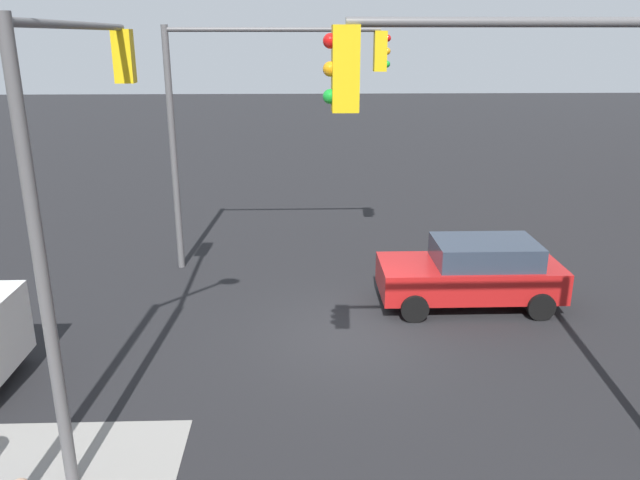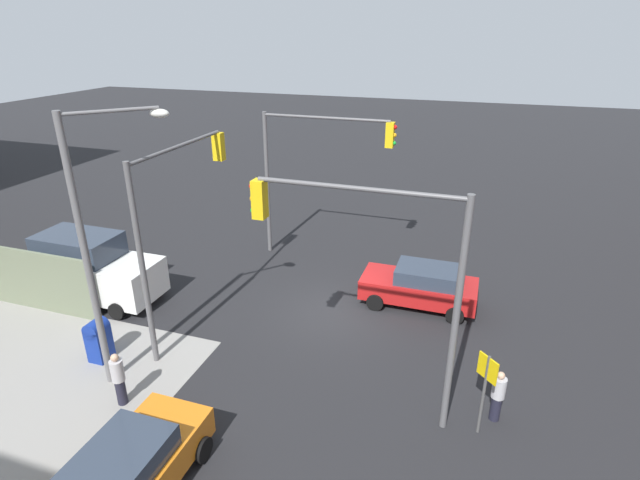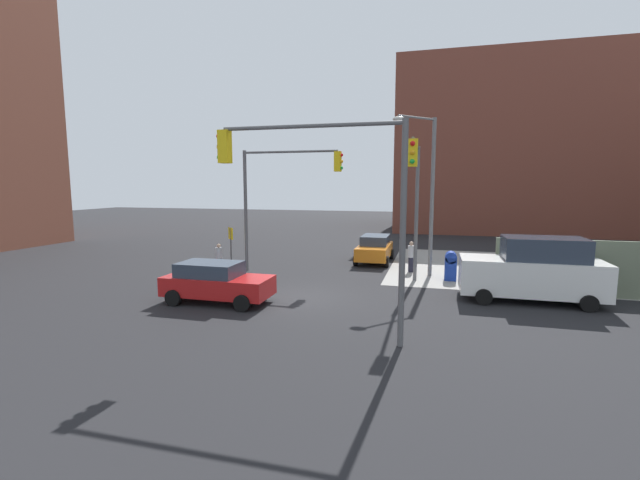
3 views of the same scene
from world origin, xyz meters
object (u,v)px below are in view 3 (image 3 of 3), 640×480
at_px(traffic_signal_ne_corner, 415,186).
at_px(hatchback_orange, 375,248).
at_px(traffic_signal_se_corner, 326,186).
at_px(pedestrian_waiting, 411,256).
at_px(pedestrian_crossing, 219,258).
at_px(mailbox_blue, 451,265).
at_px(hatchback_red, 216,282).
at_px(van_white_delivery, 533,270).
at_px(street_lamp_corner, 427,185).
at_px(traffic_signal_nw_corner, 282,186).

xyz_separation_m(traffic_signal_ne_corner, hatchback_orange, (-2.61, 6.56, -3.78)).
relative_size(traffic_signal_se_corner, pedestrian_waiting, 3.89).
bearing_deg(traffic_signal_ne_corner, pedestrian_crossing, 172.69).
bearing_deg(mailbox_blue, hatchback_red, -144.15).
xyz_separation_m(hatchback_orange, van_white_delivery, (7.37, -7.24, 0.44)).
bearing_deg(traffic_signal_ne_corner, hatchback_red, -151.19).
bearing_deg(pedestrian_crossing, traffic_signal_se_corner, 73.24).
relative_size(traffic_signal_ne_corner, street_lamp_corner, 0.81).
bearing_deg(hatchback_orange, traffic_signal_nw_corner, -133.61).
xyz_separation_m(street_lamp_corner, mailbox_blue, (1.25, -0.53, -3.94)).
xyz_separation_m(traffic_signal_nw_corner, mailbox_blue, (8.63, 0.50, -3.86)).
height_order(hatchback_orange, van_white_delivery, van_white_delivery).
relative_size(street_lamp_corner, pedestrian_crossing, 5.16).
bearing_deg(pedestrian_waiting, pedestrian_crossing, -65.27).
distance_m(traffic_signal_se_corner, van_white_delivery, 10.00).
xyz_separation_m(street_lamp_corner, pedestrian_waiting, (-0.75, 0.97, -3.83)).
xyz_separation_m(mailbox_blue, pedestrian_waiting, (-2.00, 1.50, 0.10)).
bearing_deg(mailbox_blue, hatchback_orange, 136.86).
bearing_deg(van_white_delivery, traffic_signal_se_corner, -138.01).
distance_m(hatchback_red, pedestrian_waiting, 10.87).
relative_size(hatchback_red, pedestrian_crossing, 2.76).
distance_m(traffic_signal_ne_corner, pedestrian_crossing, 11.07).
relative_size(street_lamp_corner, pedestrian_waiting, 4.78).
xyz_separation_m(traffic_signal_nw_corner, traffic_signal_se_corner, (4.69, -9.00, 0.02)).
relative_size(mailbox_blue, hatchback_orange, 0.35).
bearing_deg(hatchback_orange, pedestrian_waiting, -47.71).
height_order(mailbox_blue, pedestrian_waiting, pedestrian_waiting).
xyz_separation_m(mailbox_blue, hatchback_orange, (-4.31, 4.04, 0.08)).
bearing_deg(mailbox_blue, van_white_delivery, -46.28).
xyz_separation_m(hatchback_orange, pedestrian_waiting, (2.31, -2.54, 0.02)).
height_order(traffic_signal_ne_corner, street_lamp_corner, street_lamp_corner).
bearing_deg(traffic_signal_se_corner, mailbox_blue, 67.47).
distance_m(traffic_signal_ne_corner, street_lamp_corner, 3.08).
bearing_deg(hatchback_red, hatchback_orange, 65.39).
relative_size(van_white_delivery, pedestrian_crossing, 3.48).
bearing_deg(pedestrian_crossing, pedestrian_waiting, 134.19).
relative_size(hatchback_red, hatchback_orange, 1.03).
distance_m(traffic_signal_ne_corner, hatchback_orange, 8.01).
bearing_deg(mailbox_blue, street_lamp_corner, 157.10).
xyz_separation_m(traffic_signal_se_corner, hatchback_red, (-5.26, 2.85, -3.81)).
relative_size(hatchback_orange, pedestrian_waiting, 2.48).
height_order(traffic_signal_se_corner, street_lamp_corner, street_lamp_corner).
bearing_deg(traffic_signal_se_corner, traffic_signal_nw_corner, 117.52).
xyz_separation_m(mailbox_blue, pedestrian_crossing, (-12.00, -1.20, 0.04)).
relative_size(street_lamp_corner, hatchback_red, 1.87).
height_order(traffic_signal_se_corner, hatchback_red, traffic_signal_se_corner).
bearing_deg(hatchback_red, street_lamp_corner, 42.06).
height_order(van_white_delivery, pedestrian_crossing, van_white_delivery).
xyz_separation_m(mailbox_blue, hatchback_red, (-9.20, -6.65, 0.08)).
height_order(traffic_signal_se_corner, mailbox_blue, traffic_signal_se_corner).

